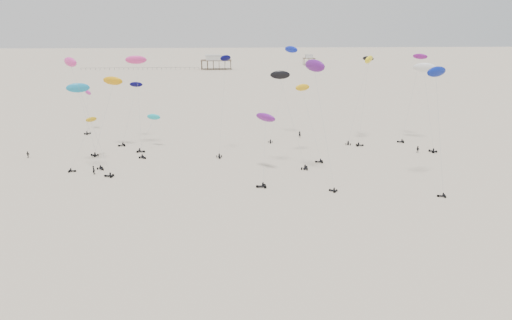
{
  "coord_description": "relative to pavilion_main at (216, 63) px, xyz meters",
  "views": [
    {
      "loc": [
        -5.98,
        -0.95,
        31.74
      ],
      "look_at": [
        0.0,
        88.0,
        7.0
      ],
      "focal_mm": 35.0,
      "sensor_mm": 36.0,
      "label": 1
    }
  ],
  "objects": [
    {
      "name": "ground_plane",
      "position": [
        10.0,
        -150.0,
        -4.22
      ],
      "size": [
        900.0,
        900.0,
        0.0
      ],
      "primitive_type": "plane",
      "color": "beige"
    },
    {
      "name": "pavilion_main",
      "position": [
        0.0,
        0.0,
        0.0
      ],
      "size": [
        21.0,
        13.0,
        9.8
      ],
      "color": "brown",
      "rests_on": "ground"
    },
    {
      "name": "pavilion_small",
      "position": [
        70.0,
        30.0,
        -0.74
      ],
      "size": [
        9.0,
        7.0,
        8.0
      ],
      "color": "brown",
      "rests_on": "ground"
    },
    {
      "name": "pier_fence",
      "position": [
        -52.0,
        -0.0,
        -3.45
      ],
      "size": [
        80.2,
        0.2,
        1.5
      ],
      "color": "black",
      "rests_on": "ground"
    },
    {
      "name": "rig_0",
      "position": [
        22.02,
        -212.89,
        16.04
      ],
      "size": [
        9.19,
        11.57,
        26.03
      ],
      "rotation": [
        0.0,
        0.0,
        3.1
      ],
      "color": "black",
      "rests_on": "ground"
    },
    {
      "name": "rig_1",
      "position": [
        40.45,
        -219.48,
        6.94
      ],
      "size": [
        8.81,
        10.0,
        23.22
      ],
      "rotation": [
        0.0,
        0.0,
        6.05
      ],
      "color": "black",
      "rests_on": "ground"
    },
    {
      "name": "rig_2",
      "position": [
        -20.8,
        -214.33,
        5.84
      ],
      "size": [
        6.02,
        11.89,
        17.18
      ],
      "rotation": [
        0.0,
        0.0,
        1.89
      ],
      "color": "black",
      "rests_on": "ground"
    },
    {
      "name": "rig_3",
      "position": [
        4.02,
        -231.93,
        8.9
      ],
      "size": [
        4.32,
        7.11,
        24.24
      ],
      "rotation": [
        0.0,
        0.0,
        3.25
      ],
      "color": "black",
      "rests_on": "ground"
    },
    {
      "name": "rig_4",
      "position": [
        -27.33,
        -238.26,
        10.63
      ],
      "size": [
        8.63,
        7.77,
        18.88
      ],
      "rotation": [
        0.0,
        0.0,
        3.86
      ],
      "color": "black",
      "rests_on": "ground"
    },
    {
      "name": "rig_5",
      "position": [
        -35.92,
        -201.39,
        3.57
      ],
      "size": [
        3.54,
        9.59,
        12.6
      ],
      "rotation": [
        0.0,
        0.0,
        5.57
      ],
      "color": "black",
      "rests_on": "ground"
    },
    {
      "name": "rig_6",
      "position": [
        -17.3,
        -223.3,
        15.14
      ],
      "size": [
        6.07,
        14.4,
        24.8
      ],
      "rotation": [
        0.0,
        0.0,
        3.98
      ],
      "color": "black",
      "rests_on": "ground"
    },
    {
      "name": "rig_7",
      "position": [
        -15.08,
        -224.23,
        0.89
      ],
      "size": [
        6.14,
        7.86,
        9.44
      ],
      "rotation": [
        0.0,
        0.0,
        4.44
      ],
      "color": "black",
      "rests_on": "ground"
    },
    {
      "name": "rig_8",
      "position": [
        23.15,
        -249.35,
        17.2
      ],
      "size": [
        5.51,
        16.44,
        25.63
      ],
      "rotation": [
        0.0,
        0.0,
        0.89
      ],
      "color": "black",
      "rests_on": "ground"
    },
    {
      "name": "rig_9",
      "position": [
        24.18,
        -233.64,
        7.81
      ],
      "size": [
        6.13,
        11.29,
        18.1
      ],
      "rotation": [
        0.0,
        0.0,
        1.43
      ],
      "color": "black",
      "rests_on": "ground"
    },
    {
      "name": "rig_10",
      "position": [
        45.92,
        -255.78,
        15.63
      ],
      "size": [
        5.33,
        13.21,
        24.21
      ],
      "rotation": [
        0.0,
        0.0,
        1.35
      ],
      "color": "black",
      "rests_on": "ground"
    },
    {
      "name": "rig_11",
      "position": [
        -28.12,
        -236.69,
        1.51
      ],
      "size": [
        4.31,
        14.16,
        14.77
      ],
      "rotation": [
        0.0,
        0.0,
        4.76
      ],
      "color": "black",
      "rests_on": "ground"
    },
    {
      "name": "rig_12",
      "position": [
        -25.48,
        -245.61,
        14.27
      ],
      "size": [
        10.04,
        6.41,
        24.92
      ],
      "rotation": [
        0.0,
        0.0,
        1.41
      ],
      "color": "black",
      "rests_on": "ground"
    },
    {
      "name": "rig_13",
      "position": [
        12.88,
        -247.62,
        5.74
      ],
      "size": [
        5.51,
        15.42,
        15.69
      ],
      "rotation": [
        0.0,
        0.0,
        1.61
      ],
      "color": "black",
      "rests_on": "ground"
    },
    {
      "name": "rig_14",
      "position": [
        42.2,
        -220.52,
        14.12
      ],
      "size": [
        6.12,
        8.96,
        23.46
      ],
      "rotation": [
        0.0,
        0.0,
        4.63
      ],
      "color": "black",
      "rests_on": "ground"
    },
    {
      "name": "rig_15",
      "position": [
        57.7,
        -221.57,
        12.97
      ],
      "size": [
        6.34,
        16.35,
        22.78
      ],
      "rotation": [
        0.0,
        0.0,
        0.51
      ],
      "color": "black",
      "rests_on": "ground"
    },
    {
      "name": "rig_16",
      "position": [
        18.31,
        -243.1,
        10.23
      ],
      "size": [
        8.92,
        5.35,
        21.67
      ],
      "rotation": [
        0.0,
        0.0,
        5.81
      ],
      "color": "black",
      "rests_on": "ground"
    },
    {
      "name": "rig_17",
      "position": [
        -24.15,
        -223.23,
        10.93
      ],
      "size": [
        8.25,
        12.02,
        19.42
      ],
      "rotation": [
        0.0,
        0.0,
        1.09
      ],
      "color": "black",
      "rests_on": "ground"
    },
    {
      "name": "rig_18",
      "position": [
        56.51,
        -217.3,
        12.39
      ],
      "size": [
        9.03,
        9.19,
        23.75
      ],
      "rotation": [
        0.0,
        0.0,
        1.27
      ],
      "color": "black",
      "rests_on": "ground"
    },
    {
      "name": "spectator_0",
      "position": [
        -24.0,
        -245.98,
        -4.22
      ],
      "size": [
        0.97,
        0.96,
        2.23
      ],
      "primitive_type": "imported",
      "rotation": [
        0.0,
        0.0,
        2.39
      ],
      "color": "black",
      "rests_on": "ground"
    },
    {
      "name": "spectator_1",
      "position": [
        52.69,
        -232.8,
        -4.22
      ],
      "size": [
        1.11,
        1.05,
        1.99
      ],
      "primitive_type": "imported",
      "rotation": [
        0.0,
        0.0,
        5.61
      ],
      "color": "black",
      "rests_on": "ground"
    },
    {
      "name": "spectator_2",
      "position": [
        -43.26,
        -231.13,
        -4.22
      ],
      "size": [
        1.24,
        0.9,
        1.88
      ],
      "primitive_type": "imported",
      "rotation": [
        0.0,
        0.0,
        5.98
      ],
      "color": "black",
      "rests_on": "ground"
    },
    {
      "name": "spectator_3",
      "position": [
        25.7,
        -213.58,
        -4.22
      ],
      "size": [
        0.94,
        0.8,
        2.18
      ],
      "primitive_type": "imported",
      "rotation": [
        0.0,
        0.0,
        2.77
      ],
      "color": "black",
      "rests_on": "ground"
    }
  ]
}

